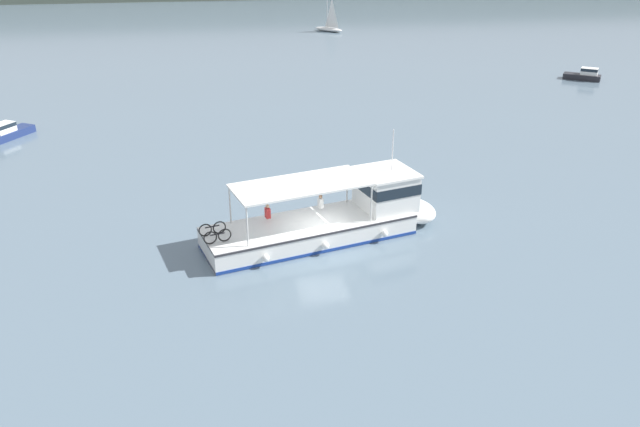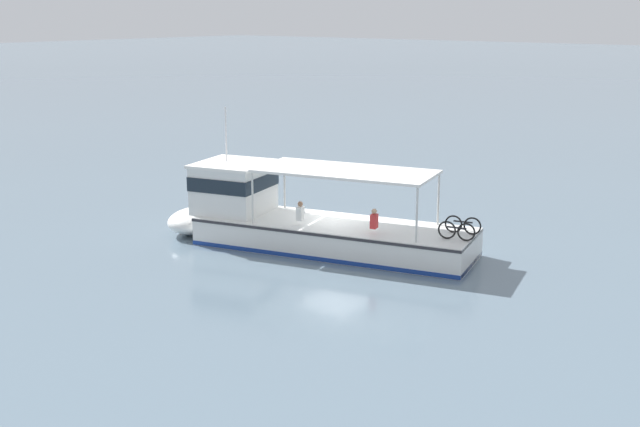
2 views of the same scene
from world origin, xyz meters
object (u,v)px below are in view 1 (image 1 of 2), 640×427
Objects in this scene: ferry_main at (338,217)px; sailboat_near_starboard at (329,28)px; motorboat_horizon_west at (8,131)px; motorboat_outer_anchorage at (585,75)px.

sailboat_near_starboard is at bearing 80.20° from ferry_main.
motorboat_horizon_west is 0.69× the size of sailboat_near_starboard.
motorboat_horizon_west is 54.34m from motorboat_outer_anchorage.
motorboat_outer_anchorage is at bearing 44.22° from ferry_main.
motorboat_horizon_west is 1.02× the size of motorboat_outer_anchorage.
sailboat_near_starboard reaches higher than motorboat_outer_anchorage.
motorboat_horizon_west is 56.89m from sailboat_near_starboard.
ferry_main is 3.49× the size of motorboat_horizon_west.
ferry_main is 3.56× the size of motorboat_outer_anchorage.
motorboat_horizon_west is at bearing -125.34° from sailboat_near_starboard.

